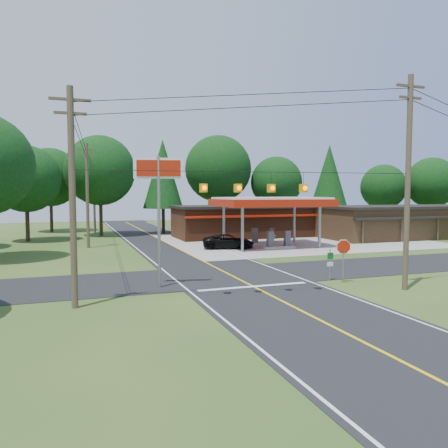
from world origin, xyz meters
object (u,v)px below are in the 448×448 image
object	(u,v)px
gas_canopy	(271,203)
big_stop_sign	(159,189)
suv_car	(228,242)
sedan_car	(264,233)
octagonal_stop_sign	(343,250)

from	to	relation	value
gas_canopy	big_stop_sign	distance (m)	20.56
gas_canopy	suv_car	bearing A→B (deg)	-177.92
sedan_car	octagonal_stop_sign	world-z (taller)	octagonal_stop_sign
suv_car	big_stop_sign	distance (m)	18.27
suv_car	sedan_car	bearing A→B (deg)	-25.37
big_stop_sign	octagonal_stop_sign	distance (m)	11.22
gas_canopy	sedan_car	bearing A→B (deg)	69.44
gas_canopy	suv_car	xyz separation A→B (m)	(-4.50, -0.16, -3.59)
sedan_car	octagonal_stop_sign	distance (m)	26.21
big_stop_sign	octagonal_stop_sign	world-z (taller)	big_stop_sign
big_stop_sign	octagonal_stop_sign	size ratio (longest dim) A/B	2.82
gas_canopy	big_stop_sign	size ratio (longest dim) A/B	1.45
sedan_car	big_stop_sign	world-z (taller)	big_stop_sign
suv_car	sedan_car	size ratio (longest dim) A/B	1.40
octagonal_stop_sign	gas_canopy	bearing A→B (deg)	78.24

